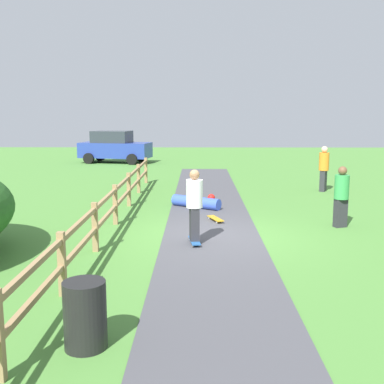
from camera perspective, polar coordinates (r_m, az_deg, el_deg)
ground_plane at (r=11.83m, az=2.36°, el=-5.36°), size 60.00×60.00×0.00m
asphalt_path at (r=11.83m, az=2.36°, el=-5.32°), size 2.40×28.00×0.02m
wooden_fence at (r=11.89m, az=-10.26°, el=-2.13°), size 0.12×18.12×1.10m
trash_bin at (r=6.52m, az=-12.69°, el=-14.17°), size 0.56×0.56×0.90m
skater_riding at (r=10.93m, az=0.29°, el=-1.31°), size 0.43×0.82×1.73m
skater_fallen at (r=15.25m, az=0.62°, el=-1.19°), size 1.61×1.54×0.36m
skateboard_loose at (r=13.41m, az=2.82°, el=-3.19°), size 0.46×0.82×0.08m
bystander_green at (r=13.22m, az=17.46°, el=-0.23°), size 0.48×0.48×1.64m
bystander_orange at (r=19.04m, az=15.51°, el=2.95°), size 0.52×0.52×1.75m
parked_car_blue at (r=29.25m, az=-9.28°, el=5.36°), size 4.45×2.60×1.92m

